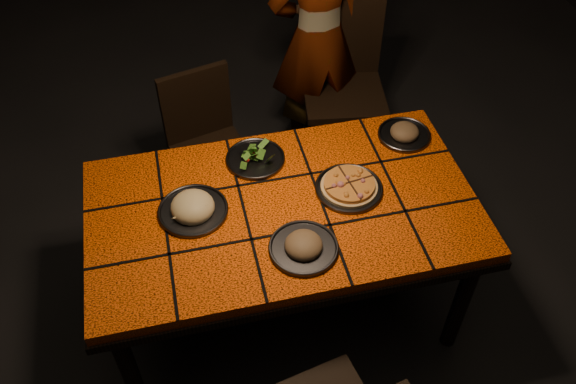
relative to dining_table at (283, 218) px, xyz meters
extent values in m
cube|color=black|center=(0.00, 0.00, -0.69)|extent=(6.00, 7.00, 0.04)
cube|color=#F55007|center=(0.00, 0.00, 0.05)|extent=(1.60, 0.90, 0.05)
cube|color=black|center=(0.00, 0.00, 0.01)|extent=(1.62, 0.92, 0.04)
cylinder|color=black|center=(-0.72, -0.37, -0.34)|extent=(0.07, 0.07, 0.66)
cylinder|color=black|center=(0.72, -0.37, -0.34)|extent=(0.07, 0.07, 0.66)
cylinder|color=black|center=(-0.72, 0.37, -0.34)|extent=(0.07, 0.07, 0.66)
cylinder|color=black|center=(0.72, 0.37, -0.34)|extent=(0.07, 0.07, 0.66)
cube|color=black|center=(-0.21, 0.74, -0.27)|extent=(0.45, 0.45, 0.04)
cube|color=black|center=(-0.26, 0.91, -0.05)|extent=(0.37, 0.12, 0.41)
cylinder|color=black|center=(-0.33, 0.56, -0.48)|extent=(0.03, 0.03, 0.38)
cylinder|color=black|center=(-0.03, 0.63, -0.48)|extent=(0.03, 0.03, 0.38)
cylinder|color=black|center=(-0.40, 0.85, -0.48)|extent=(0.03, 0.03, 0.38)
cylinder|color=black|center=(-0.10, 0.93, -0.48)|extent=(0.03, 0.03, 0.38)
cube|color=black|center=(0.58, 0.97, -0.19)|extent=(0.52, 0.52, 0.04)
cube|color=black|center=(0.61, 1.18, 0.08)|extent=(0.45, 0.11, 0.49)
cylinder|color=black|center=(0.37, 0.82, -0.44)|extent=(0.04, 0.04, 0.46)
cylinder|color=black|center=(0.73, 0.77, -0.44)|extent=(0.04, 0.04, 0.46)
cylinder|color=black|center=(0.43, 1.18, -0.44)|extent=(0.04, 0.04, 0.46)
cylinder|color=black|center=(0.79, 1.13, -0.44)|extent=(0.04, 0.04, 0.46)
imported|color=brown|center=(0.46, 1.15, 0.10)|extent=(0.60, 0.43, 1.54)
cylinder|color=#3F3E44|center=(0.29, 0.02, 0.08)|extent=(0.29, 0.29, 0.01)
torus|color=#3F3E44|center=(0.29, 0.02, 0.09)|extent=(0.29, 0.29, 0.01)
cylinder|color=tan|center=(0.29, 0.02, 0.10)|extent=(0.27, 0.27, 0.01)
cylinder|color=gold|center=(0.29, 0.02, 0.11)|extent=(0.24, 0.24, 0.02)
cylinder|color=#3F3E44|center=(-0.36, 0.05, 0.08)|extent=(0.29, 0.29, 0.01)
torus|color=#3F3E44|center=(-0.36, 0.05, 0.09)|extent=(0.29, 0.29, 0.01)
ellipsoid|color=#C9B384|center=(-0.36, 0.05, 0.11)|extent=(0.17, 0.17, 0.09)
cylinder|color=#3F3E44|center=(-0.06, 0.29, 0.08)|extent=(0.26, 0.26, 0.01)
torus|color=#3F3E44|center=(-0.06, 0.29, 0.09)|extent=(0.26, 0.26, 0.01)
cylinder|color=#3F3E44|center=(0.03, -0.24, 0.08)|extent=(0.27, 0.27, 0.01)
torus|color=#3F3E44|center=(0.03, -0.24, 0.09)|extent=(0.27, 0.27, 0.01)
ellipsoid|color=brown|center=(0.03, -0.24, 0.11)|extent=(0.16, 0.16, 0.09)
cylinder|color=#3F3E44|center=(0.64, 0.29, 0.08)|extent=(0.24, 0.24, 0.01)
torus|color=#3F3E44|center=(0.64, 0.29, 0.09)|extent=(0.24, 0.24, 0.01)
ellipsoid|color=brown|center=(0.64, 0.29, 0.11)|extent=(0.14, 0.14, 0.08)
camera|label=1|loc=(-0.37, -1.65, 1.94)|focal=38.00mm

